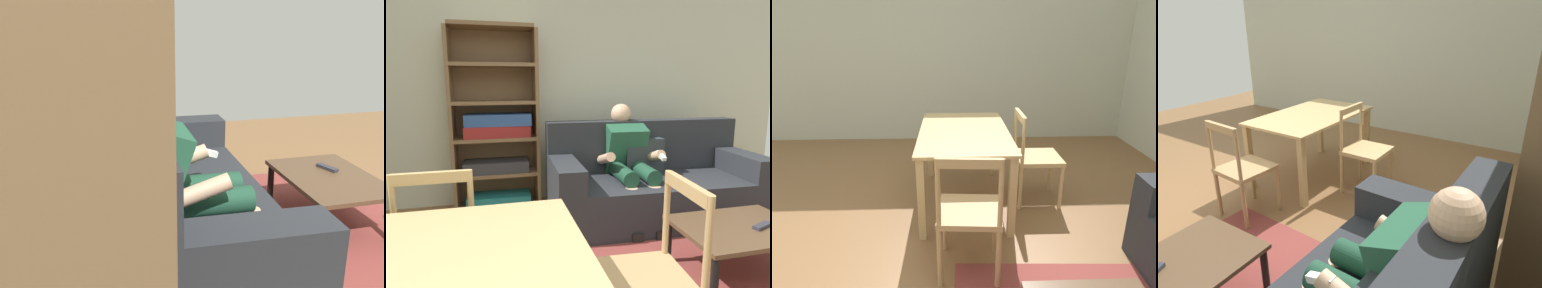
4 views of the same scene
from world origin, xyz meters
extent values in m
plane|color=brown|center=(0.00, 0.00, 0.00)|extent=(8.04, 8.04, 0.00)
cube|color=beige|center=(-3.02, 0.00, 1.30)|extent=(0.12, 5.75, 2.60)
cube|color=tan|center=(-0.97, 0.31, 0.72)|extent=(1.33, 0.82, 0.02)
cube|color=tan|center=(-1.58, -0.05, 0.35)|extent=(0.06, 0.06, 0.71)
cube|color=tan|center=(-0.36, -0.05, 0.35)|extent=(0.06, 0.06, 0.71)
cube|color=tan|center=(-1.58, 0.67, 0.35)|extent=(0.06, 0.06, 0.71)
cube|color=tan|center=(-0.36, 0.67, 0.35)|extent=(0.06, 0.06, 0.71)
cube|color=tan|center=(-0.97, 1.02, 0.45)|extent=(0.42, 0.42, 0.04)
cylinder|color=tan|center=(-0.78, 1.21, 0.23)|extent=(0.04, 0.04, 0.45)
cylinder|color=tan|center=(-1.16, 1.21, 0.23)|extent=(0.04, 0.04, 0.45)
cylinder|color=tan|center=(-0.78, 0.83, 0.23)|extent=(0.04, 0.04, 0.45)
cylinder|color=tan|center=(-1.16, 0.83, 0.23)|extent=(0.04, 0.04, 0.45)
cylinder|color=tan|center=(-0.78, 0.83, 0.68)|extent=(0.03, 0.03, 0.44)
cylinder|color=tan|center=(-1.16, 0.83, 0.68)|extent=(0.03, 0.03, 0.44)
cube|color=tan|center=(-0.97, 0.83, 0.87)|extent=(0.38, 0.04, 0.06)
cube|color=tan|center=(-0.01, 0.31, 0.45)|extent=(0.45, 0.45, 0.04)
cylinder|color=tan|center=(-0.18, 0.51, 0.23)|extent=(0.04, 0.04, 0.45)
cylinder|color=tan|center=(-0.21, 0.13, 0.23)|extent=(0.04, 0.04, 0.45)
cylinder|color=tan|center=(0.19, 0.49, 0.23)|extent=(0.04, 0.04, 0.45)
cylinder|color=tan|center=(0.17, 0.11, 0.23)|extent=(0.04, 0.04, 0.45)
cylinder|color=tan|center=(0.19, 0.49, 0.69)|extent=(0.03, 0.03, 0.46)
cylinder|color=tan|center=(0.17, 0.11, 0.69)|extent=(0.03, 0.03, 0.46)
cube|color=tan|center=(0.18, 0.30, 0.89)|extent=(0.06, 0.38, 0.06)
camera|label=1|loc=(-1.50, 2.52, 1.51)|focal=39.23mm
camera|label=2|loc=(-0.64, -0.96, 1.35)|focal=31.16mm
camera|label=3|loc=(1.95, 0.19, 1.63)|focal=30.94mm
camera|label=4|loc=(1.75, 2.52, 1.71)|focal=30.61mm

